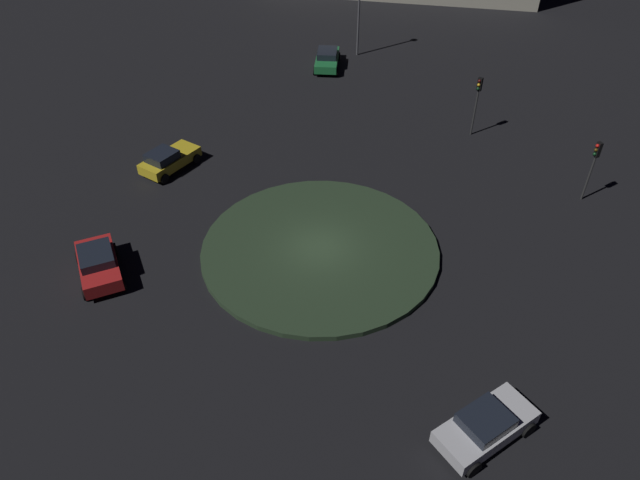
% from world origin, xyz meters
% --- Properties ---
extents(ground_plane, '(118.62, 118.62, 0.00)m').
position_xyz_m(ground_plane, '(0.00, 0.00, 0.00)').
color(ground_plane, black).
extents(roundabout_island, '(12.70, 12.70, 0.29)m').
position_xyz_m(roundabout_island, '(0.00, 0.00, 0.15)').
color(roundabout_island, '#263823').
rests_on(roundabout_island, ground_plane).
extents(car_silver, '(3.44, 4.46, 1.44)m').
position_xyz_m(car_silver, '(11.85, 4.99, 0.75)').
color(car_silver, silver).
rests_on(car_silver, ground_plane).
extents(car_yellow, '(4.11, 3.90, 1.48)m').
position_xyz_m(car_yellow, '(-9.14, -8.63, 0.75)').
color(car_yellow, gold).
rests_on(car_yellow, ground_plane).
extents(car_green, '(4.83, 2.78, 1.45)m').
position_xyz_m(car_green, '(-23.96, 3.45, 0.76)').
color(car_green, '#1E7238').
rests_on(car_green, ground_plane).
extents(car_red, '(4.30, 2.99, 1.51)m').
position_xyz_m(car_red, '(0.58, -11.34, 0.80)').
color(car_red, red).
rests_on(car_red, ground_plane).
extents(traffic_light_northwest, '(0.38, 0.39, 4.20)m').
position_xyz_m(traffic_light_northwest, '(-11.26, 11.99, 2.99)').
color(traffic_light_northwest, '#2D2D2D').
rests_on(traffic_light_northwest, ground_plane).
extents(traffic_light_north, '(0.33, 0.38, 3.87)m').
position_xyz_m(traffic_light_north, '(-2.91, 16.13, 2.77)').
color(traffic_light_north, '#2D2D2D').
rests_on(traffic_light_north, ground_plane).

